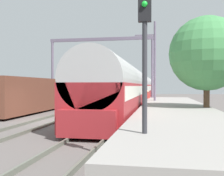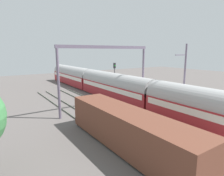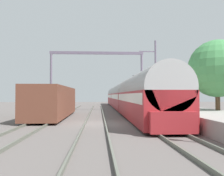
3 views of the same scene
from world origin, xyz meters
name	(u,v)px [view 2 (image 2 of 3)]	position (x,y,z in m)	size (l,w,h in m)	color
passenger_train	(115,86)	(3.98, 18.56, 1.97)	(2.93, 49.20, 3.82)	maroon
freight_car	(128,129)	(-3.98, 5.35, 1.47)	(2.80, 13.00, 2.70)	brown
person_crossing	(149,99)	(5.54, 12.79, 1.03)	(0.46, 0.44, 1.73)	black
railway_signal_far	(114,74)	(5.89, 21.43, 3.38)	(0.36, 0.30, 5.31)	#2D2D33
catenary_gantry	(106,65)	(0.00, 14.57, 5.62)	(12.35, 0.28, 7.86)	slate
catenary_pole_east_mid	(184,79)	(6.33, 8.20, 4.15)	(1.90, 0.20, 8.00)	slate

